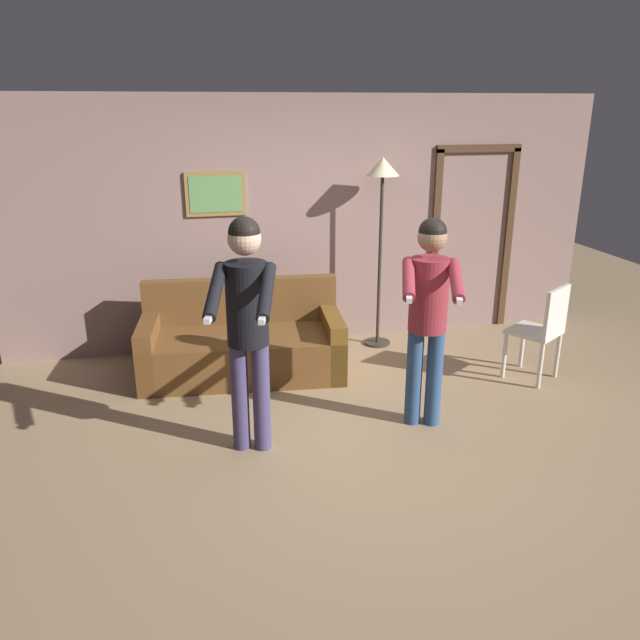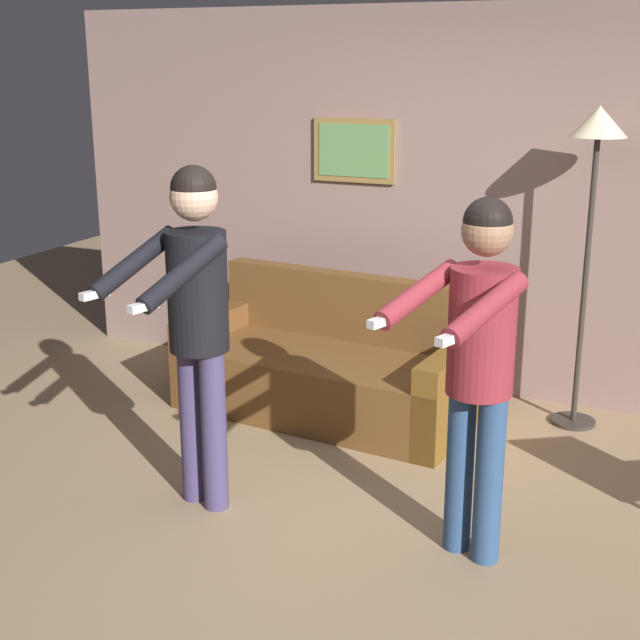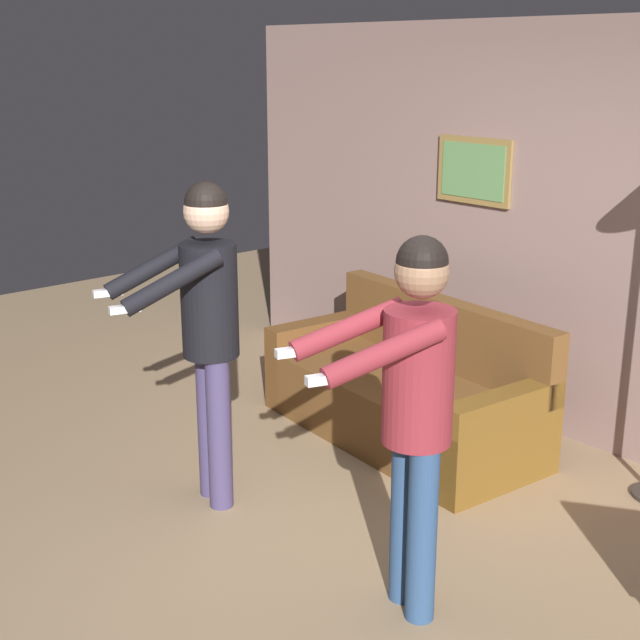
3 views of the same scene
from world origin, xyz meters
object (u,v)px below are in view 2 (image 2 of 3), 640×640
Objects in this scene: couch at (329,371)px; torchiere_lamp at (596,163)px; person_standing_left at (195,306)px; person_standing_right at (478,348)px.

couch is 2.11m from torchiere_lamp.
person_standing_left is (-1.62, -1.89, -0.58)m from torchiere_lamp.
couch is at bearing 86.02° from person_standing_left.
torchiere_lamp is (1.52, 0.45, 1.38)m from couch.
torchiere_lamp is 2.55m from person_standing_left.
couch is 2.04m from person_standing_right.
person_standing_right is at bearing -46.35° from couch.
torchiere_lamp reaches higher than person_standing_right.
couch is 1.11× the size of person_standing_left.
person_standing_right is (1.31, -1.37, 0.75)m from couch.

